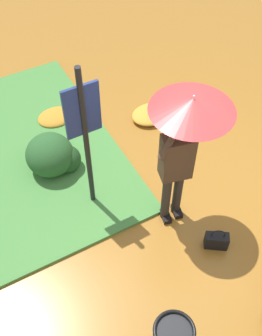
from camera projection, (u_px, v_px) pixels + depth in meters
name	position (u px, v px, depth m)	size (l,w,h in m)	color
ground_plane	(193.00, 214.00, 5.73)	(18.00, 18.00, 0.00)	#9E6623
person_with_umbrella	(185.00, 132.00, 4.59)	(0.96, 0.96, 2.04)	#2D2823
info_sign_post	(84.00, 128.00, 4.78)	(0.44, 0.07, 2.30)	black
handbag	(217.00, 241.00, 5.31)	(0.33, 0.28, 0.37)	black
shrub_cluster	(53.00, 156.00, 6.04)	(0.78, 0.71, 0.64)	#285628
leaf_pile_near_person	(151.00, 114.00, 6.95)	(0.67, 0.54, 0.15)	gold
leaf_pile_by_bench	(56.00, 117.00, 6.92)	(0.61, 0.49, 0.13)	#C68428
leaf_pile_far_path	(191.00, 106.00, 7.10)	(0.56, 0.45, 0.12)	#B74C1E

